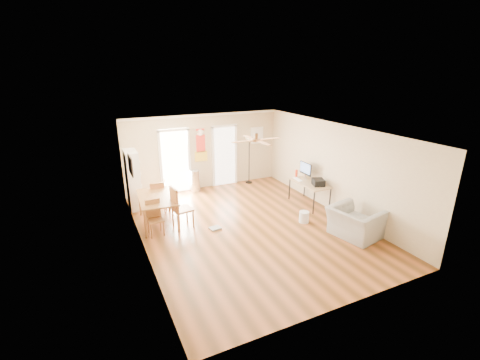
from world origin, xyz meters
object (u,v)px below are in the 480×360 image
bookshelf (133,180)px  dining_chair_near (155,218)px  printer (318,182)px  torchiere_lamp (249,161)px  dining_chair_right_a (171,195)px  computer_desk (309,194)px  dining_chair_right_b (182,207)px  dining_table (158,210)px  wastebasket_a (304,217)px  trash_can (195,181)px  armchair (355,223)px  dining_chair_far (157,197)px

bookshelf → dining_chair_near: 2.08m
printer → torchiere_lamp: bearing=125.6°
printer → dining_chair_right_a: bearing=176.5°
dining_chair_right_a → computer_desk: bearing=-92.5°
dining_chair_right_b → torchiere_lamp: 4.06m
dining_table → wastebasket_a: size_ratio=5.02×
torchiere_lamp → computer_desk: 2.80m
trash_can → wastebasket_a: trash_can is taller
computer_desk → armchair: size_ratio=1.16×
torchiere_lamp → computer_desk: torchiere_lamp is taller
torchiere_lamp → trash_can: bearing=-179.7°
dining_chair_near → wastebasket_a: (3.84, -1.03, -0.30)m
dining_table → dining_chair_far: (0.15, 0.81, 0.08)m
dining_chair_right_a → wastebasket_a: bearing=-110.5°
dining_chair_far → wastebasket_a: bearing=149.8°
dining_chair_far → printer: bearing=163.1°
printer → armchair: bearing=-79.1°
dining_table → printer: size_ratio=4.20×
bookshelf → printer: size_ratio=4.76×
armchair → trash_can: bearing=17.1°
dining_chair_far → printer: (4.45, -1.79, 0.34)m
dining_chair_far → torchiere_lamp: (3.63, 1.17, 0.37)m
dining_chair_right_a → armchair: (3.75, -3.64, -0.07)m
dining_chair_right_a → dining_chair_near: (-0.75, -1.40, 0.00)m
dining_chair_right_b → dining_chair_far: 1.35m
dining_table → dining_chair_far: dining_chair_far is taller
trash_can → computer_desk: bearing=-43.1°
dining_chair_near → torchiere_lamp: size_ratio=0.54×
dining_chair_near → wastebasket_a: bearing=-17.3°
trash_can → dining_chair_right_b: bearing=-114.9°
dining_chair_right_a → armchair: dining_chair_right_a is taller
trash_can → wastebasket_a: 4.12m
printer → wastebasket_a: (-0.96, -0.67, -0.66)m
dining_chair_right_b → printer: size_ratio=3.06×
dining_chair_near → trash_can: dining_chair_near is taller
trash_can → torchiere_lamp: (2.09, 0.01, 0.47)m
dining_chair_right_b → printer: (4.05, -0.50, 0.25)m
bookshelf → dining_chair_near: size_ratio=1.95×
torchiere_lamp → wastebasket_a: (-0.13, -3.63, -0.69)m
dining_chair_far → armchair: (4.15, -3.66, -0.09)m
dining_chair_right_b → trash_can: 2.70m
dining_table → dining_chair_right_a: (0.55, 0.78, 0.06)m
trash_can → computer_desk: trash_can is taller
dining_chair_right_a → torchiere_lamp: size_ratio=0.54×
dining_chair_far → wastebasket_a: size_ratio=3.02×
dining_chair_right_b → dining_chair_near: 0.77m
dining_table → torchiere_lamp: size_ratio=0.93×
dining_chair_right_b → torchiere_lamp: size_ratio=0.68×
dining_chair_right_a → computer_desk: 4.23m
dining_table → armchair: 5.16m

